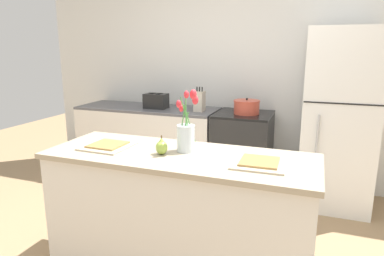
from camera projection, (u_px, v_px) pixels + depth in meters
back_wall at (244, 68)px, 3.99m from camera, size 5.20×0.08×2.70m
kitchen_island at (180, 216)px, 2.36m from camera, size 1.80×0.66×0.90m
back_counter at (149, 143)px, 4.18m from camera, size 1.68×0.60×0.90m
stove_range at (242, 153)px, 3.79m from camera, size 0.60×0.61×0.90m
refrigerator at (339, 120)px, 3.37m from camera, size 0.68×0.67×1.78m
flower_vase at (186, 133)px, 2.29m from camera, size 0.14×0.15×0.42m
pear_figurine at (162, 147)px, 2.24m from camera, size 0.08×0.08×0.13m
plate_setting_left at (108, 146)px, 2.42m from camera, size 0.32×0.32×0.02m
plate_setting_right at (259, 163)px, 2.06m from camera, size 0.32×0.32×0.02m
toaster at (156, 101)px, 3.98m from camera, size 0.28×0.18×0.17m
cooking_pot at (247, 107)px, 3.65m from camera, size 0.28×0.28×0.17m
knife_block at (200, 101)px, 3.80m from camera, size 0.10×0.14×0.27m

